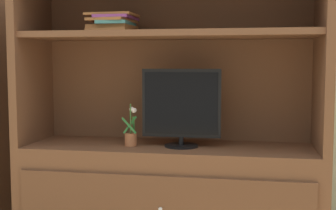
{
  "coord_description": "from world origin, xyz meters",
  "views": [
    {
      "loc": [
        0.48,
        -2.3,
        1.11
      ],
      "look_at": [
        0.0,
        0.35,
        0.86
      ],
      "focal_mm": 49.04,
      "sensor_mm": 36.0,
      "label": 1
    }
  ],
  "objects_px": {
    "media_console": "(170,163)",
    "magazine_stack": "(114,23)",
    "tv_monitor": "(181,107)",
    "potted_plant": "(131,135)"
  },
  "relations": [
    {
      "from": "media_console",
      "to": "potted_plant",
      "type": "relative_size",
      "value": 7.1
    },
    {
      "from": "media_console",
      "to": "tv_monitor",
      "type": "bearing_deg",
      "value": -28.08
    },
    {
      "from": "media_console",
      "to": "potted_plant",
      "type": "bearing_deg",
      "value": -164.67
    },
    {
      "from": "media_console",
      "to": "tv_monitor",
      "type": "relative_size",
      "value": 3.85
    },
    {
      "from": "media_console",
      "to": "magazine_stack",
      "type": "bearing_deg",
      "value": -177.81
    },
    {
      "from": "tv_monitor",
      "to": "magazine_stack",
      "type": "distance_m",
      "value": 0.65
    },
    {
      "from": "media_console",
      "to": "tv_monitor",
      "type": "distance_m",
      "value": 0.36
    },
    {
      "from": "media_console",
      "to": "magazine_stack",
      "type": "height_order",
      "value": "media_console"
    },
    {
      "from": "tv_monitor",
      "to": "potted_plant",
      "type": "distance_m",
      "value": 0.35
    },
    {
      "from": "potted_plant",
      "to": "magazine_stack",
      "type": "bearing_deg",
      "value": 156.78
    }
  ]
}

